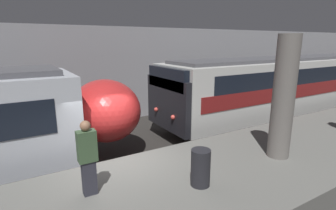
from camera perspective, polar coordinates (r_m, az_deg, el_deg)
The scene contains 7 objects.
ground_plane at distance 8.06m, azimuth -10.18°, elevation -17.13°, with size 120.00×120.00×0.00m, color #282623.
platform at distance 6.28m, azimuth -3.43°, elevation -21.75°, with size 40.00×3.95×0.92m.
station_rear_barrier at distance 13.26m, azimuth -20.61°, elevation 5.52°, with size 50.00×0.15×4.83m.
support_pillar_near at distance 7.73m, azimuth 23.83°, elevation 1.40°, with size 0.59×0.59×3.37m.
train_boxy at distance 17.67m, azimuth 28.75°, elevation 4.16°, with size 20.14×3.05×3.30m.
person_waiting at distance 5.76m, azimuth -17.10°, elevation -10.66°, with size 0.38×0.24×1.63m.
trash_bin at distance 6.07m, azimuth 7.10°, elevation -13.37°, with size 0.44×0.44×0.85m.
Camera 1 is at (-2.32, -6.54, 4.10)m, focal length 28.00 mm.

